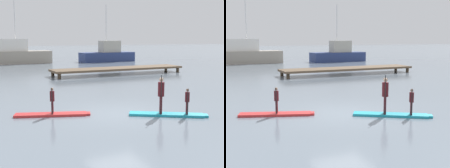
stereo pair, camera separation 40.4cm
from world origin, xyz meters
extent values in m
plane|color=slate|center=(0.00, 0.00, 0.00)|extent=(240.00, 240.00, 0.00)
cube|color=red|center=(-2.84, 0.85, 0.05)|extent=(3.04, 1.55, 0.10)
cube|color=red|center=(-1.37, 0.33, 0.05)|extent=(0.36, 0.46, 0.09)
cylinder|color=#4C1419|center=(-2.73, 0.93, 0.36)|extent=(0.08, 0.08, 0.53)
cylinder|color=#4C1419|center=(-2.81, 0.71, 0.36)|extent=(0.08, 0.08, 0.53)
cylinder|color=#4C1419|center=(-2.77, 0.82, 0.85)|extent=(0.25, 0.25, 0.44)
sphere|color=#8C664C|center=(-2.77, 0.82, 1.15)|extent=(0.13, 0.13, 0.13)
cylinder|color=black|center=(-2.83, 0.66, 0.66)|extent=(0.03, 0.03, 1.12)
cube|color=black|center=(-2.83, 0.66, 0.19)|extent=(0.07, 0.14, 0.18)
cube|color=#1E9EB2|center=(1.59, -1.30, 0.05)|extent=(2.95, 2.20, 0.10)
cube|color=#1E9EB2|center=(2.95, -2.18, 0.05)|extent=(0.43, 0.48, 0.09)
cylinder|color=#4C1419|center=(1.48, -1.04, 0.47)|extent=(0.11, 0.11, 0.73)
cylinder|color=#4C1419|center=(1.31, -1.31, 0.47)|extent=(0.11, 0.11, 0.73)
cylinder|color=#4C1419|center=(1.39, -1.17, 1.14)|extent=(0.38, 0.38, 0.61)
sphere|color=tan|center=(1.39, -1.17, 1.55)|extent=(0.18, 0.18, 0.18)
cylinder|color=black|center=(1.28, -1.35, 0.93)|extent=(0.03, 0.03, 1.66)
cube|color=black|center=(1.28, -1.35, 0.19)|extent=(0.10, 0.13, 0.18)
cylinder|color=#4C1419|center=(2.37, -1.68, 0.36)|extent=(0.08, 0.08, 0.52)
cylinder|color=#4C1419|center=(2.25, -1.86, 0.36)|extent=(0.08, 0.08, 0.52)
cylinder|color=#4C1419|center=(2.31, -1.77, 0.83)|extent=(0.26, 0.26, 0.43)
sphere|color=#8C664C|center=(2.31, -1.77, 1.13)|extent=(0.12, 0.12, 0.12)
cylinder|color=black|center=(2.22, -1.91, 0.66)|extent=(0.03, 0.03, 1.11)
cube|color=black|center=(2.22, -1.91, 0.19)|extent=(0.10, 0.13, 0.18)
cube|color=#9E9384|center=(-0.36, 30.25, 0.80)|extent=(10.86, 2.96, 1.60)
cube|color=white|center=(-0.24, 30.25, 2.38)|extent=(4.63, 2.09, 1.56)
cylinder|color=silver|center=(0.68, 30.23, 6.21)|extent=(0.12, 0.12, 6.11)
cube|color=navy|center=(12.72, 28.34, 0.64)|extent=(7.77, 2.62, 1.28)
cube|color=#B2AD9E|center=(13.10, 28.36, 2.09)|extent=(2.79, 1.83, 1.61)
cylinder|color=silver|center=(12.55, 28.34, 5.33)|extent=(0.12, 0.12, 4.88)
cube|color=brown|center=(7.01, 13.67, 0.51)|extent=(12.40, 2.53, 0.18)
cylinder|color=#473828|center=(1.11, 12.71, 0.30)|extent=(0.28, 0.28, 0.60)
cylinder|color=#473828|center=(1.11, 14.63, 0.30)|extent=(0.28, 0.28, 0.60)
cylinder|color=#473828|center=(12.91, 12.71, 0.30)|extent=(0.28, 0.28, 0.60)
cylinder|color=#473828|center=(12.91, 14.63, 0.30)|extent=(0.28, 0.28, 0.60)
camera|label=1|loc=(-6.36, -12.32, 3.30)|focal=51.59mm
camera|label=2|loc=(-5.99, -12.50, 3.30)|focal=51.59mm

